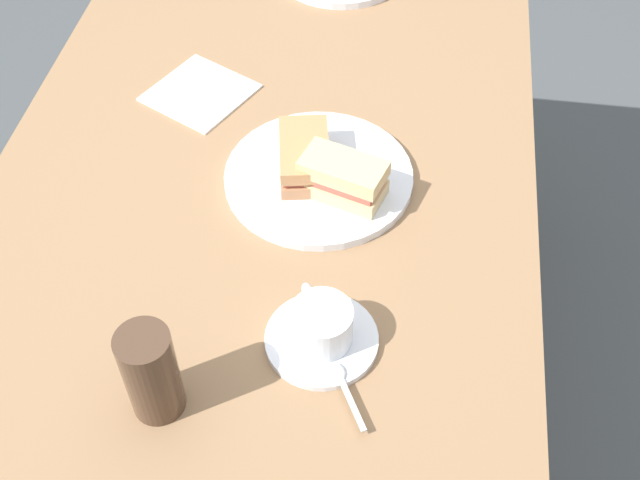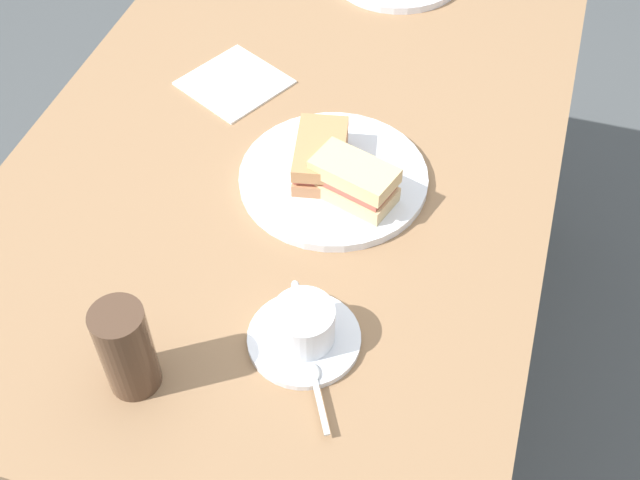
# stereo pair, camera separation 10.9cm
# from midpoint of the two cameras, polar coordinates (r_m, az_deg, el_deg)

# --- Properties ---
(ground_plane) EXTENTS (6.00, 6.00, 0.00)m
(ground_plane) POSITION_cam_midpoint_polar(r_m,az_deg,el_deg) (1.88, -3.91, -9.14)
(ground_plane) COLOR #484D4E
(dining_table) EXTENTS (1.35, 0.83, 0.74)m
(dining_table) POSITION_cam_midpoint_polar(r_m,az_deg,el_deg) (1.36, -5.36, 5.68)
(dining_table) COLOR #926D4B
(dining_table) RESTS_ON ground_plane
(sandwich_plate) EXTENTS (0.28, 0.28, 0.01)m
(sandwich_plate) POSITION_cam_midpoint_polar(r_m,az_deg,el_deg) (1.21, -2.69, 4.37)
(sandwich_plate) COLOR white
(sandwich_plate) RESTS_ON dining_table
(sandwich_front) EXTENTS (0.14, 0.10, 0.05)m
(sandwich_front) POSITION_cam_midpoint_polar(r_m,az_deg,el_deg) (1.20, -3.74, 5.80)
(sandwich_front) COLOR tan
(sandwich_front) RESTS_ON sandwich_plate
(sandwich_back) EXTENTS (0.10, 0.13, 0.06)m
(sandwich_back) POSITION_cam_midpoint_polar(r_m,az_deg,el_deg) (1.15, -1.06, 4.28)
(sandwich_back) COLOR #D8BA83
(sandwich_back) RESTS_ON sandwich_plate
(coffee_saucer) EXTENTS (0.15, 0.15, 0.01)m
(coffee_saucer) POSITION_cam_midpoint_polar(r_m,az_deg,el_deg) (1.03, -2.96, -7.27)
(coffee_saucer) COLOR white
(coffee_saucer) RESTS_ON dining_table
(coffee_cup) EXTENTS (0.10, 0.08, 0.06)m
(coffee_cup) POSITION_cam_midpoint_polar(r_m,az_deg,el_deg) (1.00, -3.07, -6.11)
(coffee_cup) COLOR white
(coffee_cup) RESTS_ON coffee_saucer
(spoon) EXTENTS (0.09, 0.06, 0.01)m
(spoon) POSITION_cam_midpoint_polar(r_m,az_deg,el_deg) (0.98, -1.57, -10.43)
(spoon) COLOR silver
(spoon) RESTS_ON coffee_saucer
(napkin) EXTENTS (0.20, 0.20, 0.00)m
(napkin) POSITION_cam_midpoint_polar(r_m,az_deg,el_deg) (1.39, -10.80, 10.14)
(napkin) COLOR white
(napkin) RESTS_ON dining_table
(drinking_glass) EXTENTS (0.06, 0.06, 0.14)m
(drinking_glass) POSITION_cam_midpoint_polar(r_m,az_deg,el_deg) (0.96, -15.19, -9.33)
(drinking_glass) COLOR #493223
(drinking_glass) RESTS_ON dining_table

